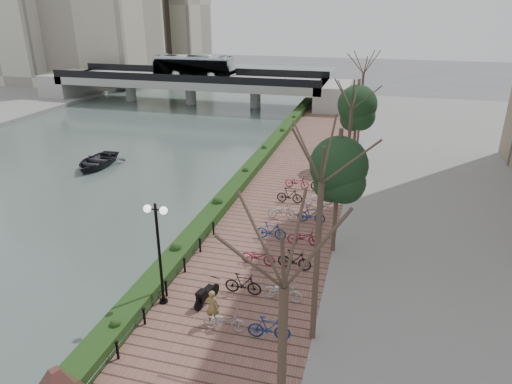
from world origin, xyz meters
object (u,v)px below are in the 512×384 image
at_px(pedestrian, 212,307).
at_px(boat, 96,161).
at_px(lamppost, 157,233).
at_px(motorcycle, 207,293).

bearing_deg(pedestrian, boat, -59.01).
bearing_deg(pedestrian, lamppost, -29.61).
bearing_deg(lamppost, pedestrian, -16.47).
xyz_separation_m(motorcycle, boat, (-15.65, 15.64, -0.44)).
bearing_deg(motorcycle, pedestrian, -46.29).
bearing_deg(boat, motorcycle, -46.75).
bearing_deg(pedestrian, motorcycle, -73.08).
relative_size(lamppost, boat, 0.95).
height_order(lamppost, boat, lamppost).
xyz_separation_m(lamppost, boat, (-13.82, 16.10, -3.33)).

